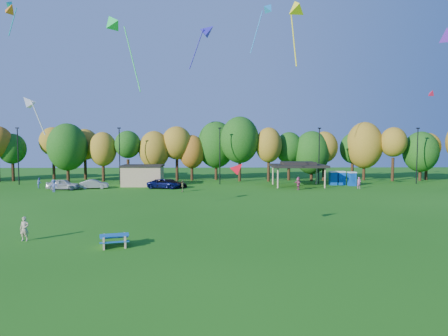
{
  "coord_description": "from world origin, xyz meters",
  "views": [
    {
      "loc": [
        1.24,
        -23.87,
        7.01
      ],
      "look_at": [
        1.91,
        6.0,
        4.96
      ],
      "focal_mm": 32.0,
      "sensor_mm": 36.0,
      "label": 1
    }
  ],
  "objects_px": {
    "kite_flyer": "(24,229)",
    "car_c": "(164,184)",
    "car_b": "(94,184)",
    "car_a": "(63,184)",
    "porta_potties": "(342,178)",
    "picnic_table": "(114,240)",
    "car_d": "(171,184)"
  },
  "relations": [
    {
      "from": "car_a",
      "to": "car_c",
      "type": "height_order",
      "value": "car_a"
    },
    {
      "from": "porta_potties",
      "to": "car_d",
      "type": "bearing_deg",
      "value": -172.68
    },
    {
      "from": "picnic_table",
      "to": "car_d",
      "type": "distance_m",
      "value": 32.53
    },
    {
      "from": "kite_flyer",
      "to": "car_a",
      "type": "xyz_separation_m",
      "value": [
        -8.39,
        29.34,
        -0.08
      ]
    },
    {
      "from": "picnic_table",
      "to": "car_c",
      "type": "relative_size",
      "value": 0.44
    },
    {
      "from": "car_a",
      "to": "car_b",
      "type": "bearing_deg",
      "value": -73.78
    },
    {
      "from": "porta_potties",
      "to": "car_d",
      "type": "height_order",
      "value": "porta_potties"
    },
    {
      "from": "picnic_table",
      "to": "car_a",
      "type": "xyz_separation_m",
      "value": [
        -15.04,
        30.96,
        0.3
      ]
    },
    {
      "from": "picnic_table",
      "to": "car_a",
      "type": "bearing_deg",
      "value": 101.27
    },
    {
      "from": "kite_flyer",
      "to": "car_c",
      "type": "height_order",
      "value": "kite_flyer"
    },
    {
      "from": "picnic_table",
      "to": "kite_flyer",
      "type": "distance_m",
      "value": 6.86
    },
    {
      "from": "porta_potties",
      "to": "kite_flyer",
      "type": "distance_m",
      "value": 47.84
    },
    {
      "from": "car_b",
      "to": "car_c",
      "type": "relative_size",
      "value": 0.8
    },
    {
      "from": "picnic_table",
      "to": "car_b",
      "type": "xyz_separation_m",
      "value": [
        -10.99,
        32.22,
        0.19
      ]
    },
    {
      "from": "car_a",
      "to": "porta_potties",
      "type": "bearing_deg",
      "value": -84.18
    },
    {
      "from": "kite_flyer",
      "to": "picnic_table",
      "type": "bearing_deg",
      "value": -12.6
    },
    {
      "from": "car_b",
      "to": "car_d",
      "type": "xyz_separation_m",
      "value": [
        11.2,
        0.31,
        0.02
      ]
    },
    {
      "from": "car_b",
      "to": "car_c",
      "type": "bearing_deg",
      "value": -97.95
    },
    {
      "from": "car_c",
      "to": "car_a",
      "type": "bearing_deg",
      "value": 105.4
    },
    {
      "from": "kite_flyer",
      "to": "car_d",
      "type": "relative_size",
      "value": 0.37
    },
    {
      "from": "car_a",
      "to": "picnic_table",
      "type": "bearing_deg",
      "value": -155.06
    },
    {
      "from": "picnic_table",
      "to": "car_b",
      "type": "distance_m",
      "value": 34.04
    },
    {
      "from": "porta_potties",
      "to": "picnic_table",
      "type": "distance_m",
      "value": 44.76
    },
    {
      "from": "car_a",
      "to": "kite_flyer",
      "type": "bearing_deg",
      "value": -165.01
    },
    {
      "from": "picnic_table",
      "to": "porta_potties",
      "type": "bearing_deg",
      "value": 38.76
    },
    {
      "from": "car_d",
      "to": "picnic_table",
      "type": "bearing_deg",
      "value": 167.35
    },
    {
      "from": "car_a",
      "to": "car_d",
      "type": "height_order",
      "value": "car_a"
    },
    {
      "from": "porta_potties",
      "to": "car_d",
      "type": "distance_m",
      "value": 26.7
    },
    {
      "from": "kite_flyer",
      "to": "car_c",
      "type": "bearing_deg",
      "value": 80.22
    },
    {
      "from": "car_c",
      "to": "car_d",
      "type": "xyz_separation_m",
      "value": [
        0.98,
        0.28,
        -0.01
      ]
    },
    {
      "from": "porta_potties",
      "to": "car_a",
      "type": "relative_size",
      "value": 0.83
    },
    {
      "from": "kite_flyer",
      "to": "car_b",
      "type": "relative_size",
      "value": 0.43
    }
  ]
}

